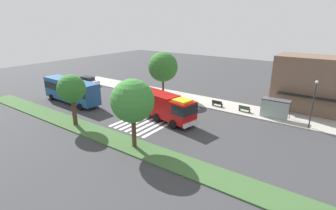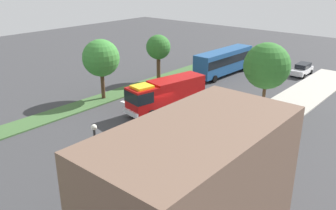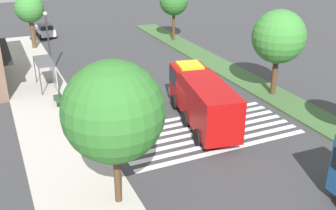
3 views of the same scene
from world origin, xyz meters
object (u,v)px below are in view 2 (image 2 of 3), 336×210
Objects in this scene: fire_truck at (165,94)px; sidewalk_tree_far_west at (267,66)px; median_tree_west at (101,58)px; bus_stop_shelter at (154,161)px; parked_car_west at (302,69)px; median_tree_far_west at (158,48)px; transit_bus at (224,60)px; street_lamp at (97,159)px; bench_west_of_shelter at (216,138)px; bench_near_shelter at (188,156)px.

sidewalk_tree_far_west reaches higher than fire_truck.
bus_stop_shelter is at bearing 60.81° from median_tree_west.
parked_car_west is at bearing 176.12° from fire_truck.
fire_truck is 1.56× the size of median_tree_far_west.
median_tree_west is (18.24, -5.32, 2.83)m from transit_bus.
fire_truck is at bearing -16.00° from parked_car_west.
parked_car_west is 39.51m from street_lamp.
street_lamp is 0.92× the size of median_tree_far_west.
sidewalk_tree_far_west is at bearing -178.64° from bus_stop_shelter.
fire_truck is 6.09× the size of bench_west_of_shelter.
fire_truck is 11.54m from bench_near_shelter.
parked_car_west is 0.63× the size of sidewalk_tree_far_west.
median_tree_far_west is (-15.29, -16.81, 4.07)m from bench_near_shelter.
transit_bus is 1.62× the size of median_tree_west.
bench_near_shelter is at bearing 174.26° from street_lamp.
bench_west_of_shelter is 20.56m from median_tree_far_west.
sidewalk_tree_far_west is at bearing -128.99° from transit_bus.
parked_car_west is at bearing -175.15° from bench_near_shelter.
sidewalk_tree_far_west is 18.51m from median_tree_west.
street_lamp is 0.82× the size of median_tree_west.
sidewalk_tree_far_west reaches higher than bus_stop_shelter.
bench_near_shelter is 23.09m from median_tree_far_west.
median_tree_far_west is (8.33, -5.32, 2.49)m from transit_bus.
transit_bus is at bearing 147.46° from median_tree_far_west.
transit_bus is 26.32m from bench_near_shelter.
transit_bus reaches higher than parked_car_west.
median_tree_west reaches higher than bench_near_shelter.
sidewalk_tree_far_west is (9.62, 11.06, 2.95)m from transit_bus.
fire_truck is 6.09× the size of bench_near_shelter.
median_tree_far_west reaches higher than fire_truck.
bus_stop_shelter is at bearing 1.36° from sidewalk_tree_far_west.
bench_west_of_shelter is at bearing 179.96° from bus_stop_shelter.
transit_bus is 7.12× the size of bench_near_shelter.
fire_truck reaches higher than bus_stop_shelter.
sidewalk_tree_far_west is at bearing 5.91° from parked_car_west.
parked_car_west is 0.75× the size of median_tree_far_west.
median_tree_west reaches higher than bench_west_of_shelter.
median_tree_far_west reaches higher than street_lamp.
median_tree_west is at bearing -107.77° from bench_near_shelter.
bench_near_shelter is at bearing 0.00° from bench_west_of_shelter.
bus_stop_shelter is 2.19× the size of bench_near_shelter.
fire_truck is at bearing -168.60° from transit_bus.
bench_near_shelter is 0.26× the size of median_tree_far_west.
median_tree_west is (25.70, -14.17, 4.12)m from parked_car_west.
fire_truck is 0.86× the size of transit_bus.
street_lamp reaches higher than fire_truck.
sidewalk_tree_far_west is (-9.82, -0.43, 4.53)m from bench_west_of_shelter.
street_lamp is at bearing 37.70° from fire_truck.
transit_bus is 33.68m from street_lamp.
street_lamp is (4.29, -0.83, 1.69)m from bus_stop_shelter.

